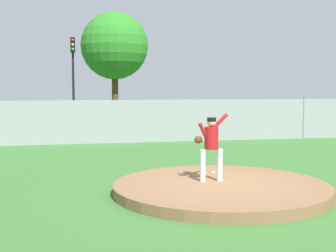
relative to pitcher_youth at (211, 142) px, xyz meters
The scene contains 13 objects.
ground_plane 5.85m from the pitcher_youth, 88.41° to the left, with size 80.00×80.00×0.00m, color #386B2D.
asphalt_strip 14.28m from the pitcher_youth, 89.36° to the left, with size 44.00×7.00×0.01m, color #2B2B2D.
pitchers_mound 1.08m from the pitcher_youth, 59.14° to the right, with size 4.93×4.93×0.23m, color brown.
pitcher_youth is the anchor object (origin of this frame).
baseball 1.26m from the pitcher_youth, 68.60° to the left, with size 0.07×0.07×0.07m, color white.
chainlink_fence 9.74m from the pitcher_youth, 89.06° to the left, with size 37.45×0.07×1.98m.
parked_car_white 16.93m from the pitcher_youth, 55.14° to the left, with size 2.02×4.76×1.64m.
parked_car_silver 14.54m from the pitcher_youth, 107.82° to the left, with size 2.03×4.69×1.68m.
parked_car_slate 14.69m from the pitcher_youth, 73.96° to the left, with size 2.01×4.35×1.64m.
parked_car_teal 14.22m from the pitcher_youth, 92.10° to the left, with size 2.03×4.51×1.70m.
traffic_cone_orange 14.00m from the pitcher_youth, 100.46° to the left, with size 0.40×0.40×0.55m.
traffic_light_near 18.38m from the pitcher_youth, 99.63° to the left, with size 0.28×0.46×5.40m.
tree_bushy_near 23.44m from the pitcher_youth, 90.18° to the left, with size 4.84×4.84×7.86m.
Camera 1 is at (-3.29, -9.75, 2.40)m, focal length 48.54 mm.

